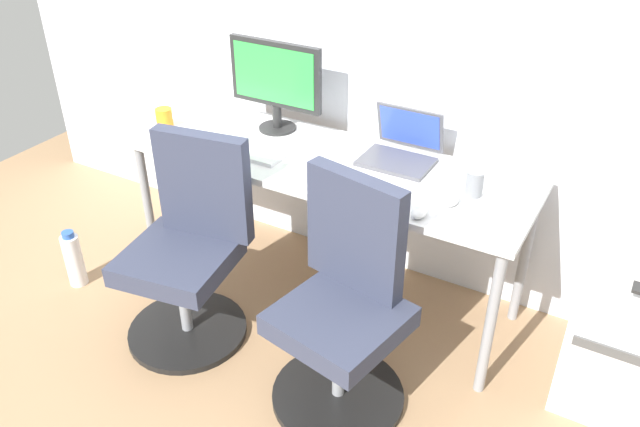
# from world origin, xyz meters

# --- Properties ---
(ground_plane) EXTENTS (5.28, 5.28, 0.00)m
(ground_plane) POSITION_xyz_m (0.00, 0.00, 0.00)
(ground_plane) COLOR #9E7A56
(back_wall) EXTENTS (4.40, 0.04, 2.60)m
(back_wall) POSITION_xyz_m (0.00, 0.39, 1.30)
(back_wall) COLOR silver
(back_wall) RESTS_ON ground
(desk) EXTENTS (1.86, 0.62, 0.74)m
(desk) POSITION_xyz_m (0.00, 0.00, 0.67)
(desk) COLOR silver
(desk) RESTS_ON ground
(office_chair_left) EXTENTS (0.54, 0.54, 0.94)m
(office_chair_left) POSITION_xyz_m (-0.38, -0.53, 0.42)
(office_chair_left) COLOR black
(office_chair_left) RESTS_ON ground
(office_chair_right) EXTENTS (0.54, 0.54, 0.94)m
(office_chair_right) POSITION_xyz_m (0.38, -0.53, 0.42)
(office_chair_right) COLOR black
(office_chair_right) RESTS_ON ground
(water_bottle_on_floor) EXTENTS (0.09, 0.09, 0.31)m
(water_bottle_on_floor) POSITION_xyz_m (-1.12, -0.57, 0.15)
(water_bottle_on_floor) COLOR white
(water_bottle_on_floor) RESTS_ON ground
(desktop_monitor) EXTENTS (0.48, 0.18, 0.43)m
(desktop_monitor) POSITION_xyz_m (-0.36, 0.17, 0.99)
(desktop_monitor) COLOR #262626
(desktop_monitor) RESTS_ON desk
(open_laptop) EXTENTS (0.31, 0.28, 0.22)m
(open_laptop) POSITION_xyz_m (0.29, 0.17, 0.79)
(open_laptop) COLOR #4C4C51
(open_laptop) RESTS_ON desk
(keyboard_by_monitor) EXTENTS (0.34, 0.12, 0.02)m
(keyboard_by_monitor) POSITION_xyz_m (-0.33, -0.13, 0.74)
(keyboard_by_monitor) COLOR silver
(keyboard_by_monitor) RESTS_ON desk
(keyboard_by_laptop) EXTENTS (0.34, 0.12, 0.02)m
(keyboard_by_laptop) POSITION_xyz_m (0.24, -0.23, 0.74)
(keyboard_by_laptop) COLOR silver
(keyboard_by_laptop) RESTS_ON desk
(mouse_by_monitor) EXTENTS (0.06, 0.10, 0.03)m
(mouse_by_monitor) POSITION_xyz_m (0.54, -0.24, 0.75)
(mouse_by_monitor) COLOR silver
(mouse_by_monitor) RESTS_ON desk
(mouse_by_laptop) EXTENTS (0.06, 0.10, 0.03)m
(mouse_by_laptop) POSITION_xyz_m (0.62, -0.09, 0.75)
(mouse_by_laptop) COLOR silver
(mouse_by_laptop) RESTS_ON desk
(coffee_mug) EXTENTS (0.08, 0.08, 0.09)m
(coffee_mug) POSITION_xyz_m (-0.86, -0.08, 0.78)
(coffee_mug) COLOR orange
(coffee_mug) RESTS_ON desk
(pen_cup) EXTENTS (0.07, 0.07, 0.10)m
(pen_cup) POSITION_xyz_m (0.67, 0.02, 0.79)
(pen_cup) COLOR slate
(pen_cup) RESTS_ON desk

